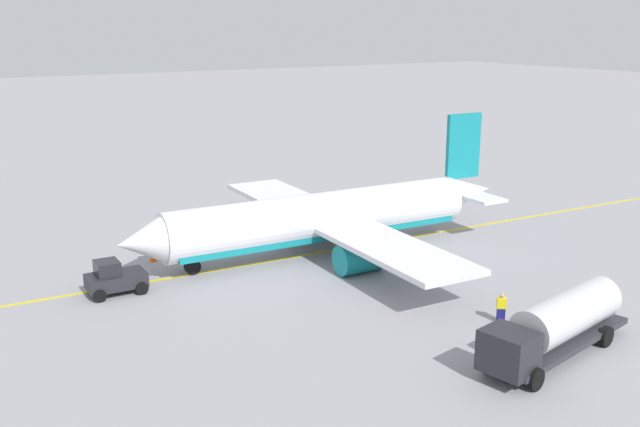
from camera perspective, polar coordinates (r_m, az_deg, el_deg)
name	(u,v)px	position (r m, az deg, el deg)	size (l,w,h in m)	color
ground_plane	(320,253)	(53.78, 0.00, -3.09)	(400.00, 400.00, 0.00)	#939399
airplane	(326,218)	(53.29, 0.48, -0.36)	(31.00, 29.29, 9.52)	white
fuel_tanker	(556,324)	(38.95, 18.08, -8.28)	(11.12, 4.61, 3.15)	#2D2D33
pushback_tug	(114,278)	(47.33, -15.86, -4.92)	(3.65, 2.39, 2.20)	#232328
refueling_worker	(501,308)	(42.67, 14.05, -7.25)	(0.63, 0.60, 1.71)	navy
safety_cone_nose	(153,257)	(53.11, -13.02, -3.37)	(0.55, 0.55, 0.62)	#F2590F
taxi_line_marking	(320,253)	(53.78, 0.00, -3.09)	(75.88, 0.30, 0.01)	yellow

